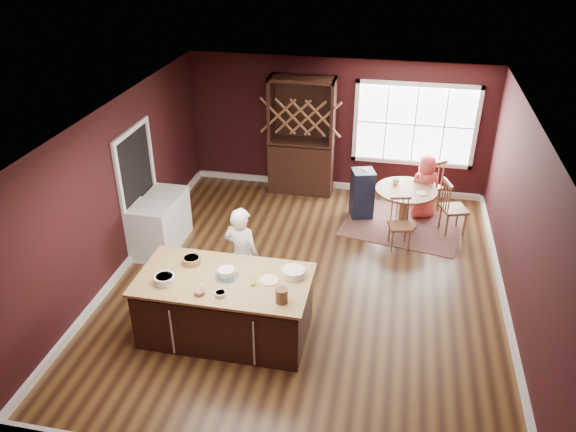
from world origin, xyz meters
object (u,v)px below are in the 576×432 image
(seated_woman, at_px, (425,187))
(toddler, at_px, (366,175))
(dining_table, at_px, (405,200))
(high_chair, at_px, (362,193))
(baker, at_px, (242,256))
(hutch, at_px, (302,136))
(washer, at_px, (154,231))
(chair_north, at_px, (427,184))
(chair_east, at_px, (454,207))
(chair_south, at_px, (400,224))
(layer_cake, at_px, (226,273))
(dryer, at_px, (168,214))
(kitchen_island, at_px, (226,307))

(seated_woman, relative_size, toddler, 4.79)
(dining_table, bearing_deg, high_chair, 163.90)
(baker, xyz_separation_m, hutch, (0.19, 3.82, 0.41))
(high_chair, xyz_separation_m, washer, (-3.28, -2.08, -0.02))
(chair_north, xyz_separation_m, toddler, (-1.15, -0.37, 0.26))
(seated_woman, bearing_deg, toddler, -16.77)
(chair_east, xyz_separation_m, chair_south, (-0.93, -0.71, -0.06))
(hutch, bearing_deg, chair_south, -42.01)
(toddler, bearing_deg, high_chair, -109.53)
(layer_cake, height_order, chair_north, chair_north)
(toddler, height_order, dryer, toddler)
(layer_cake, relative_size, hutch, 0.13)
(seated_woman, distance_m, dryer, 4.72)
(washer, bearing_deg, chair_north, 29.83)
(hutch, bearing_deg, layer_cake, -92.27)
(baker, relative_size, chair_north, 1.41)
(kitchen_island, height_order, seated_woman, seated_woman)
(kitchen_island, bearing_deg, chair_east, 47.37)
(baker, height_order, dryer, baker)
(kitchen_island, distance_m, chair_north, 5.04)
(layer_cake, height_order, chair_east, layer_cake)
(dryer, bearing_deg, washer, -90.00)
(toddler, bearing_deg, chair_south, -58.04)
(baker, distance_m, toddler, 3.45)
(dining_table, relative_size, high_chair, 1.13)
(washer, bearing_deg, high_chair, 32.36)
(dining_table, xyz_separation_m, chair_east, (0.87, -0.05, -0.02))
(dining_table, xyz_separation_m, washer, (-4.08, -1.85, -0.07))
(baker, xyz_separation_m, dryer, (-1.78, 1.52, -0.33))
(dryer, bearing_deg, baker, -40.48)
(chair_east, distance_m, washer, 5.26)
(seated_woman, bearing_deg, chair_north, -124.95)
(chair_east, distance_m, high_chair, 1.68)
(kitchen_island, xyz_separation_m, dryer, (-1.75, 2.30, 0.01))
(chair_south, xyz_separation_m, high_chair, (-0.74, 0.99, 0.04))
(chair_north, relative_size, seated_woman, 0.88)
(seated_woman, height_order, hutch, hutch)
(kitchen_island, xyz_separation_m, chair_south, (2.27, 2.76, 0.01))
(layer_cake, height_order, high_chair, layer_cake)
(dining_table, bearing_deg, baker, -130.09)
(kitchen_island, bearing_deg, hutch, 87.35)
(chair_north, xyz_separation_m, washer, (-4.48, -2.57, -0.08))
(kitchen_island, height_order, dining_table, kitchen_island)
(hutch, relative_size, washer, 2.54)
(baker, xyz_separation_m, washer, (-1.78, 0.88, -0.31))
(kitchen_island, height_order, dryer, kitchen_island)
(baker, height_order, hutch, hutch)
(dining_table, height_order, washer, washer)
(chair_south, relative_size, dryer, 1.01)
(toddler, bearing_deg, baker, -116.68)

